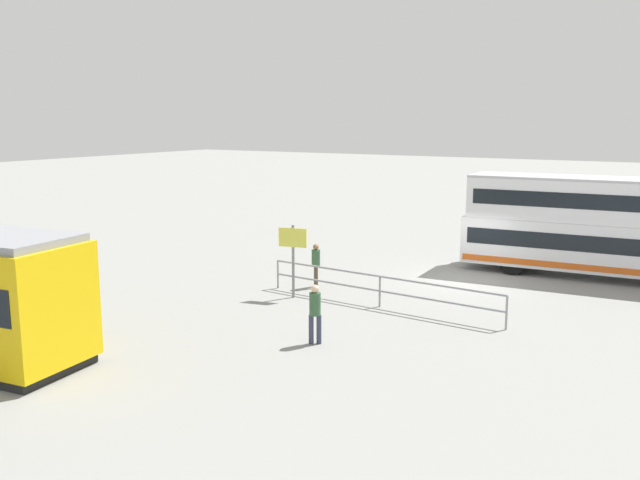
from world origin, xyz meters
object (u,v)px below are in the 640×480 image
(pedestrian_near_railing, at_px, (316,262))
(info_sign, at_px, (293,248))
(pedestrian_crossing, at_px, (315,310))
(double_decker_bus, at_px, (611,228))

(pedestrian_near_railing, relative_size, info_sign, 0.64)
(pedestrian_near_railing, height_order, pedestrian_crossing, pedestrian_crossing)
(pedestrian_near_railing, bearing_deg, double_decker_bus, -142.20)
(double_decker_bus, relative_size, pedestrian_crossing, 6.67)
(pedestrian_near_railing, relative_size, pedestrian_crossing, 0.97)
(info_sign, bearing_deg, pedestrian_near_railing, -87.43)
(double_decker_bus, distance_m, info_sign, 12.68)
(pedestrian_crossing, distance_m, info_sign, 5.17)
(double_decker_bus, xyz_separation_m, pedestrian_near_railing, (9.19, 7.12, -1.08))
(pedestrian_crossing, relative_size, info_sign, 0.66)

